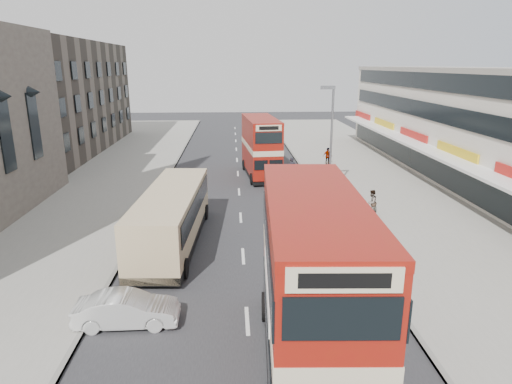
% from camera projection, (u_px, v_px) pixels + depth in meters
% --- Properties ---
extents(ground, '(160.00, 160.00, 0.00)m').
position_uv_depth(ground, '(249.00, 353.00, 15.15)').
color(ground, '#28282B').
rests_on(ground, ground).
extents(road_surface, '(12.00, 90.00, 0.01)m').
position_uv_depth(road_surface, '(239.00, 192.00, 34.34)').
color(road_surface, '#28282B').
rests_on(road_surface, ground).
extents(pavement_right, '(12.00, 90.00, 0.15)m').
position_uv_depth(pavement_right, '(391.00, 189.00, 34.95)').
color(pavement_right, gray).
rests_on(pavement_right, ground).
extents(pavement_left, '(12.00, 90.00, 0.15)m').
position_uv_depth(pavement_left, '(82.00, 193.00, 33.69)').
color(pavement_left, gray).
rests_on(pavement_left, ground).
extents(kerb_left, '(0.20, 90.00, 0.16)m').
position_uv_depth(kerb_left, '(160.00, 192.00, 34.00)').
color(kerb_left, gray).
rests_on(kerb_left, ground).
extents(kerb_right, '(0.20, 90.00, 0.16)m').
position_uv_depth(kerb_right, '(317.00, 190.00, 34.64)').
color(kerb_right, gray).
rests_on(kerb_right, ground).
extents(brick_terrace, '(14.00, 28.00, 12.00)m').
position_uv_depth(brick_terrace, '(36.00, 98.00, 48.79)').
color(brick_terrace, '#66594C').
rests_on(brick_terrace, ground).
extents(commercial_row, '(9.90, 46.20, 9.30)m').
position_uv_depth(commercial_row, '(483.00, 126.00, 36.00)').
color(commercial_row, beige).
rests_on(commercial_row, ground).
extents(street_lamp, '(1.00, 0.20, 8.12)m').
position_uv_depth(street_lamp, '(330.00, 134.00, 31.44)').
color(street_lamp, slate).
rests_on(street_lamp, ground).
extents(bus_main, '(3.23, 10.30, 5.61)m').
position_uv_depth(bus_main, '(312.00, 286.00, 13.64)').
color(bus_main, black).
rests_on(bus_main, ground).
extents(bus_second, '(3.24, 9.08, 4.96)m').
position_uv_depth(bus_second, '(261.00, 147.00, 38.55)').
color(bus_second, black).
rests_on(bus_second, ground).
extents(coach, '(3.37, 10.83, 2.83)m').
position_uv_depth(coach, '(172.00, 215.00, 23.95)').
color(coach, black).
rests_on(coach, ground).
extents(car_left_front, '(3.90, 1.41, 1.28)m').
position_uv_depth(car_left_front, '(127.00, 310.00, 16.66)').
color(car_left_front, silver).
rests_on(car_left_front, ground).
extents(car_right_a, '(5.18, 2.44, 1.46)m').
position_uv_depth(car_right_a, '(312.00, 207.00, 28.37)').
color(car_right_a, maroon).
rests_on(car_right_a, ground).
extents(car_right_b, '(4.95, 2.37, 1.36)m').
position_uv_depth(car_right_b, '(306.00, 178.00, 35.78)').
color(car_right_b, '#B57F12').
rests_on(car_right_b, ground).
extents(pedestrian_near, '(0.74, 0.73, 1.69)m').
position_uv_depth(pedestrian_near, '(372.00, 202.00, 28.43)').
color(pedestrian_near, gray).
rests_on(pedestrian_near, pavement_right).
extents(pedestrian_far, '(1.05, 0.64, 1.66)m').
position_uv_depth(pedestrian_far, '(328.00, 156.00, 42.83)').
color(pedestrian_far, gray).
rests_on(pedestrian_far, pavement_right).
extents(cyclist, '(0.77, 1.81, 2.10)m').
position_uv_depth(cyclist, '(292.00, 174.00, 36.97)').
color(cyclist, gray).
rests_on(cyclist, ground).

